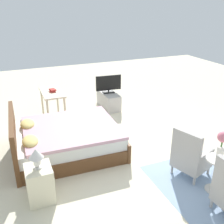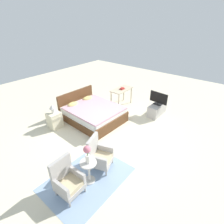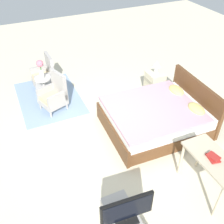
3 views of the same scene
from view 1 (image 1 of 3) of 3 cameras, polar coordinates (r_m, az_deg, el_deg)
name	(u,v)px [view 1 (image 1 of 3)]	position (r m, az deg, el deg)	size (l,w,h in m)	color
ground_plane	(114,148)	(5.67, 0.48, -7.86)	(16.00, 16.00, 0.00)	beige
floor_rug	(209,191)	(4.82, 20.44, -15.80)	(2.10, 1.50, 0.01)	#8EA8C6
bed	(65,139)	(5.47, -10.13, -5.90)	(1.79, 2.16, 0.96)	brown
armchair_by_window_right	(190,157)	(4.87, 16.65, -9.34)	(0.69, 0.69, 0.92)	#ADA8A3
side_table	(217,171)	(4.65, 21.82, -11.81)	(0.40, 0.40, 0.61)	beige
flower_vase	(222,143)	(4.39, 22.83, -6.17)	(0.17, 0.17, 0.48)	silver
nightstand	(40,184)	(4.37, -15.43, -14.80)	(0.44, 0.41, 0.59)	beige
table_lamp	(36,156)	(4.08, -16.19, -9.14)	(0.22, 0.22, 0.33)	silver
tv_stand	(109,100)	(7.67, -0.75, 2.62)	(0.96, 0.40, 0.46)	#B7B2AD
tv_flatscreen	(108,84)	(7.52, -0.77, 6.15)	(0.22, 0.74, 0.51)	black
vanity_desk	(52,96)	(6.92, -12.91, 3.45)	(1.04, 0.52, 0.77)	beige
book_stack	(53,90)	(6.87, -12.80, 4.62)	(0.24, 0.19, 0.06)	#AD2823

